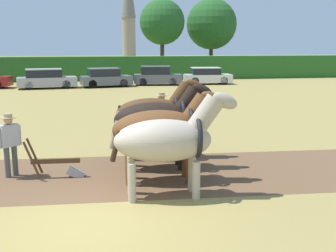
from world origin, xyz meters
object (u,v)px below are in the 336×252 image
at_px(draft_horse_lead_right, 162,129).
at_px(draft_horse_lead_left, 168,140).
at_px(tree_center_left, 162,22).
at_px(farmer_at_plow, 10,140).
at_px(farmer_beside_team, 162,114).
at_px(parked_car_center, 46,79).
at_px(parked_car_far_right, 207,76).
at_px(plow, 61,166).
at_px(parked_car_right, 157,76).
at_px(draft_horse_trail_left, 158,119).
at_px(tree_center, 212,24).
at_px(draft_horse_trail_right, 155,113).
at_px(parked_car_center_right, 105,78).
at_px(church_spire, 128,11).

bearing_deg(draft_horse_lead_right, draft_horse_lead_left, -89.34).
xyz_separation_m(tree_center_left, farmer_at_plow, (-9.85, -35.21, -4.78)).
distance_m(farmer_beside_team, parked_car_center, 20.85).
bearing_deg(parked_car_far_right, farmer_beside_team, -105.65).
height_order(plow, parked_car_right, parked_car_right).
bearing_deg(parked_car_center, draft_horse_trail_left, -84.82).
relative_size(plow, farmer_beside_team, 0.84).
bearing_deg(parked_car_far_right, farmer_at_plow, -112.55).
bearing_deg(parked_car_center, parked_car_far_right, -2.85).
relative_size(tree_center, draft_horse_trail_right, 3.05).
bearing_deg(parked_car_right, tree_center_left, 85.69).
height_order(draft_horse_lead_right, draft_horse_trail_right, draft_horse_trail_right).
bearing_deg(parked_car_center_right, draft_horse_lead_right, -97.76).
xyz_separation_m(tree_center, draft_horse_lead_left, (-12.22, -39.43, -4.34)).
height_order(farmer_at_plow, parked_car_right, farmer_at_plow).
height_order(tree_center, parked_car_far_right, tree_center).
bearing_deg(parked_car_center, tree_center_left, 39.53).
bearing_deg(parked_car_center_right, draft_horse_lead_left, -97.95).
bearing_deg(parked_car_right, draft_horse_trail_right, -91.60).
xyz_separation_m(farmer_beside_team, parked_car_right, (3.10, 21.19, -0.30)).
bearing_deg(parked_car_center_right, parked_car_right, 0.79).
distance_m(draft_horse_lead_left, draft_horse_trail_left, 2.27).
distance_m(farmer_at_plow, parked_car_right, 25.32).
height_order(church_spire, plow, church_spire).
height_order(tree_center_left, draft_horse_trail_right, tree_center_left).
height_order(tree_center, farmer_beside_team, tree_center).
distance_m(church_spire, parked_car_center, 50.46).
bearing_deg(parked_car_right, tree_center, 64.57).
xyz_separation_m(draft_horse_lead_left, parked_car_far_right, (8.15, 26.31, -0.63)).
xyz_separation_m(church_spire, parked_car_right, (-1.79, -47.30, -8.87)).
distance_m(tree_center_left, plow, 36.95).
height_order(draft_horse_trail_left, parked_car_far_right, draft_horse_trail_left).
xyz_separation_m(tree_center_left, plow, (-8.58, -35.52, -5.44)).
relative_size(draft_horse_lead_right, parked_car_far_right, 0.71).
height_order(draft_horse_trail_left, parked_car_center_right, draft_horse_trail_left).
distance_m(tree_center, draft_horse_lead_right, 40.42).
bearing_deg(parked_car_center_right, farmer_beside_team, -95.69).
bearing_deg(farmer_at_plow, parked_car_right, 123.84).
bearing_deg(church_spire, farmer_at_plow, -97.47).
bearing_deg(tree_center_left, church_spire, 90.77).
bearing_deg(draft_horse_lead_left, draft_horse_lead_right, 90.66).
distance_m(tree_center, parked_car_center, 23.06).
relative_size(draft_horse_lead_left, draft_horse_trail_right, 1.04).
height_order(draft_horse_lead_right, farmer_beside_team, draft_horse_lead_right).
bearing_deg(farmer_at_plow, draft_horse_trail_left, 52.74).
bearing_deg(tree_center_left, draft_horse_trail_left, -99.60).
xyz_separation_m(draft_horse_trail_left, farmer_at_plow, (-3.91, -0.10, -0.41)).
bearing_deg(farmer_at_plow, parked_car_center, 144.74).
bearing_deg(church_spire, parked_car_center, -102.51).
height_order(tree_center_left, plow, tree_center_left).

